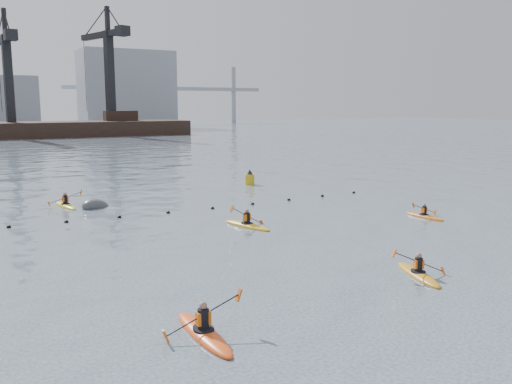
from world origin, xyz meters
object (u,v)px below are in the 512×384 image
(kayaker_1, at_px, (418,273))
(mooring_buoy, at_px, (96,207))
(nav_buoy, at_px, (250,179))
(kayaker_4, at_px, (424,216))
(kayaker_0, at_px, (204,332))
(kayaker_3, at_px, (247,225))
(kayaker_5, at_px, (66,205))

(kayaker_1, distance_m, mooring_buoy, 22.23)
(nav_buoy, bearing_deg, mooring_buoy, -163.58)
(nav_buoy, bearing_deg, kayaker_4, -80.69)
(mooring_buoy, bearing_deg, kayaker_0, -94.81)
(kayaker_3, bearing_deg, kayaker_0, -138.14)
(kayaker_3, height_order, kayaker_5, kayaker_3)
(kayaker_3, height_order, kayaker_4, kayaker_3)
(kayaker_1, xyz_separation_m, kayaker_3, (-1.77, 10.96, 0.01))
(kayaker_1, height_order, kayaker_4, kayaker_1)
(kayaker_0, bearing_deg, mooring_buoy, 85.53)
(kayaker_3, distance_m, mooring_buoy, 11.55)
(kayaker_0, distance_m, kayaker_5, 23.04)
(kayaker_4, relative_size, kayaker_5, 0.86)
(kayaker_0, bearing_deg, kayaker_4, 26.65)
(kayaker_0, distance_m, kayaker_4, 20.41)
(kayaker_0, height_order, mooring_buoy, kayaker_0)
(kayaker_0, bearing_deg, kayaker_1, 6.35)
(kayaker_3, bearing_deg, nav_buoy, 46.14)
(kayaker_0, distance_m, kayaker_1, 9.67)
(kayaker_5, height_order, nav_buoy, nav_buoy)
(kayaker_1, distance_m, kayaker_4, 11.82)
(kayaker_4, bearing_deg, mooring_buoy, -39.19)
(kayaker_1, relative_size, kayaker_4, 1.13)
(kayaker_4, distance_m, kayaker_5, 22.91)
(kayaker_0, distance_m, kayaker_3, 14.31)
(kayaker_3, relative_size, nav_buoy, 2.44)
(kayaker_4, height_order, nav_buoy, nav_buoy)
(kayaker_1, xyz_separation_m, kayaker_5, (-9.46, 22.03, 0.00))
(kayaker_4, bearing_deg, kayaker_1, 41.47)
(kayaker_4, relative_size, mooring_buoy, 1.35)
(kayaker_1, xyz_separation_m, kayaker_4, (8.67, 8.03, -0.01))
(kayaker_3, xyz_separation_m, kayaker_4, (10.45, -2.93, -0.02))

